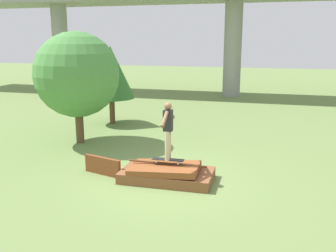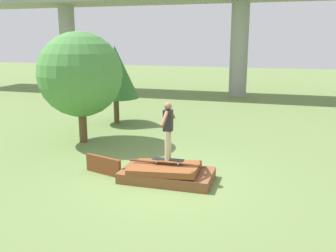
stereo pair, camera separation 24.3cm
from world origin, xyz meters
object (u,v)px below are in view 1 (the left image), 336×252
Objects in this scene: skateboard at (168,160)px; tree_behind_left at (77,75)px; skater at (168,127)px; tree_behind_right at (111,72)px.

skateboard is 5.14m from tree_behind_left.
skateboard is 0.87m from skater.
tree_behind_left is at bearing 146.22° from skater.
skater reaches higher than skateboard.
tree_behind_right is (-4.14, 5.82, 1.65)m from skateboard.
tree_behind_left is 1.16× the size of tree_behind_right.
tree_behind_right is (-0.15, 3.15, -0.19)m from tree_behind_left.
tree_behind_left reaches higher than skateboard.
tree_behind_left is at bearing -87.30° from tree_behind_right.
skateboard is at bearing -54.60° from tree_behind_right.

